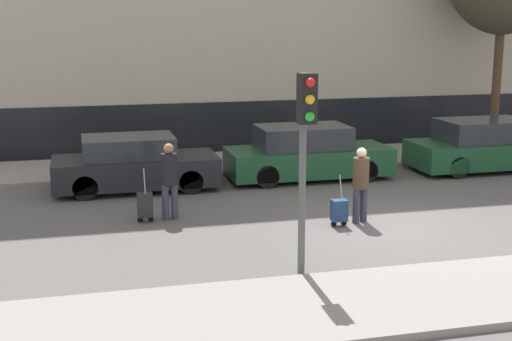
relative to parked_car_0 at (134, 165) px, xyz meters
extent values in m
plane|color=#565451|center=(4.84, -4.58, -0.64)|extent=(80.00, 80.00, 0.00)
cube|color=gray|center=(4.84, -8.33, -0.58)|extent=(28.00, 2.50, 0.12)
cube|color=gray|center=(4.84, 2.42, -0.58)|extent=(28.00, 3.00, 0.12)
cube|color=black|center=(4.84, 4.60, 0.16)|extent=(27.44, 0.06, 1.60)
cube|color=black|center=(0.04, 0.00, -0.15)|extent=(4.08, 1.72, 0.70)
cube|color=#23282D|center=(-0.12, 0.00, 0.46)|extent=(2.24, 1.51, 0.53)
cylinder|color=black|center=(1.31, -0.77, -0.34)|extent=(0.60, 0.18, 0.60)
cylinder|color=black|center=(1.31, 0.77, -0.34)|extent=(0.60, 0.18, 0.60)
cylinder|color=black|center=(-1.22, -0.77, -0.34)|extent=(0.60, 0.18, 0.60)
cylinder|color=black|center=(-1.22, 0.77, -0.34)|extent=(0.60, 0.18, 0.60)
cube|color=#194728|center=(4.64, 0.12, -0.15)|extent=(4.36, 1.71, 0.70)
cube|color=#23282D|center=(4.46, 0.12, 0.50)|extent=(2.40, 1.50, 0.60)
cylinder|color=black|center=(5.99, -0.64, -0.34)|extent=(0.60, 0.18, 0.60)
cylinder|color=black|center=(5.99, 0.88, -0.34)|extent=(0.60, 0.18, 0.60)
cylinder|color=black|center=(3.29, -0.64, -0.34)|extent=(0.60, 0.18, 0.60)
cylinder|color=black|center=(3.29, 0.88, -0.34)|extent=(0.60, 0.18, 0.60)
cube|color=#194728|center=(9.96, -0.03, -0.15)|extent=(4.49, 1.79, 0.70)
cube|color=#23282D|center=(9.78, -0.03, 0.50)|extent=(2.47, 1.58, 0.60)
cylinder|color=black|center=(8.57, -0.84, -0.34)|extent=(0.60, 0.18, 0.60)
cylinder|color=black|center=(8.57, 0.77, -0.34)|extent=(0.60, 0.18, 0.60)
cylinder|color=#383347|center=(0.42, -2.89, -0.26)|extent=(0.15, 0.15, 0.77)
cylinder|color=#383347|center=(0.62, -2.86, -0.26)|extent=(0.15, 0.15, 0.77)
cylinder|color=black|center=(0.52, -2.88, 0.46)|extent=(0.34, 0.34, 0.67)
sphere|color=#936B4C|center=(0.52, -2.88, 0.91)|extent=(0.22, 0.22, 0.22)
cube|color=#262628|center=(-0.02, -2.96, -0.27)|extent=(0.32, 0.24, 0.51)
cylinder|color=black|center=(-0.13, -2.96, -0.58)|extent=(0.12, 0.03, 0.12)
cylinder|color=black|center=(0.09, -2.96, -0.58)|extent=(0.12, 0.03, 0.12)
cylinder|color=gray|center=(-0.02, -3.03, 0.26)|extent=(0.02, 0.19, 0.53)
cylinder|color=#383347|center=(4.29, -4.14, -0.27)|extent=(0.15, 0.15, 0.75)
cylinder|color=#383347|center=(4.48, -4.08, -0.27)|extent=(0.15, 0.15, 0.75)
cylinder|color=#473323|center=(4.38, -4.11, 0.43)|extent=(0.34, 0.34, 0.65)
sphere|color=beige|center=(4.38, -4.11, 0.86)|extent=(0.21, 0.21, 0.21)
cube|color=navy|center=(3.86, -4.26, -0.30)|extent=(0.32, 0.24, 0.45)
cylinder|color=black|center=(3.74, -4.26, -0.58)|extent=(0.12, 0.03, 0.12)
cylinder|color=black|center=(3.97, -4.26, -0.58)|extent=(0.12, 0.03, 0.12)
cylinder|color=gray|center=(3.86, -4.34, 0.20)|extent=(0.02, 0.19, 0.53)
cylinder|color=#515154|center=(2.21, -6.83, 1.06)|extent=(0.12, 0.12, 3.41)
cube|color=black|center=(2.21, -7.01, 2.37)|extent=(0.28, 0.24, 0.80)
sphere|color=red|center=(2.21, -7.16, 2.64)|extent=(0.15, 0.15, 0.15)
sphere|color=gold|center=(2.21, -7.16, 2.37)|extent=(0.15, 0.15, 0.15)
sphere|color=green|center=(2.21, -7.16, 2.10)|extent=(0.15, 0.15, 0.15)
cylinder|color=#4C3826|center=(11.80, 2.66, 1.56)|extent=(0.28, 0.28, 4.16)
camera|label=1|loc=(-1.32, -17.66, 3.64)|focal=50.00mm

